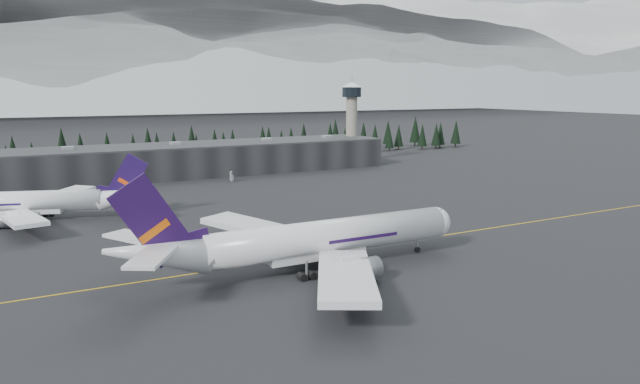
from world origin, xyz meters
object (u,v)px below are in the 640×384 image
gse_vehicle_a (144,189)px  jet_main (302,241)px  jet_parked (38,202)px  control_tower (352,113)px  gse_vehicle_b (232,180)px  terminal (200,159)px

gse_vehicle_a → jet_main: bearing=-109.0°
jet_parked → gse_vehicle_a: (33.84, 31.70, -4.34)m
control_tower → jet_main: bearing=-124.5°
control_tower → gse_vehicle_b: 79.62m
terminal → jet_parked: size_ratio=2.73×
jet_main → jet_parked: 84.47m
control_tower → jet_main: 168.74m
terminal → jet_main: 136.74m
control_tower → jet_parked: size_ratio=0.64×
jet_parked → control_tower: bearing=-136.1°
jet_parked → terminal: bearing=-116.7°
control_tower → jet_main: size_ratio=0.52×
terminal → control_tower: 76.98m
jet_main → control_tower: bearing=56.1°
jet_main → gse_vehicle_a: size_ratio=15.32×
jet_parked → gse_vehicle_a: size_ratio=12.45×
control_tower → jet_parked: (-138.01, -65.46, -18.41)m
jet_parked → gse_vehicle_b: (67.43, 36.45, -4.29)m
terminal → gse_vehicle_b: terminal is taller
jet_parked → gse_vehicle_b: jet_parked is taller
terminal → control_tower: size_ratio=4.24×
control_tower → gse_vehicle_a: bearing=-162.0°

